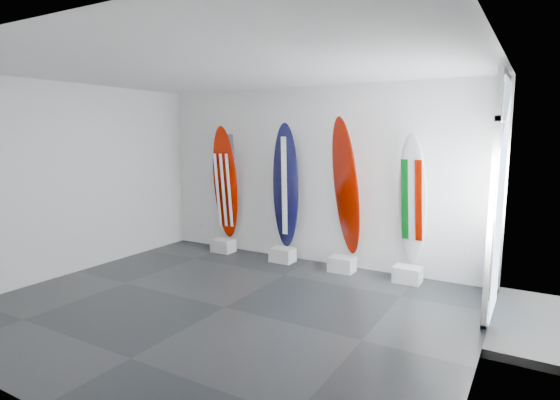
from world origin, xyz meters
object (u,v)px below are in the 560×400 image
Objects in this scene: surfboard_swiss at (346,188)px; surfboard_italy at (412,200)px; surfboard_usa at (225,183)px; surfboard_navy at (286,186)px.

surfboard_italy is (1.06, 0.00, -0.13)m from surfboard_swiss.
surfboard_navy is (1.30, 0.00, 0.02)m from surfboard_usa.
surfboard_italy is at bearing -3.21° from surfboard_navy.
surfboard_swiss is at bearing -168.28° from surfboard_italy.
surfboard_swiss reaches higher than surfboard_navy.
surfboard_swiss reaches higher than surfboard_italy.
surfboard_swiss is 1.07m from surfboard_italy.
surfboard_italy is (3.47, 0.00, -0.06)m from surfboard_usa.
surfboard_navy is 0.95× the size of surfboard_swiss.
surfboard_usa is 2.41m from surfboard_swiss.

